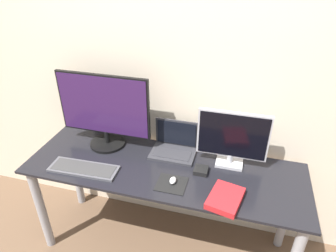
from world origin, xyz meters
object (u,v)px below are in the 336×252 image
laptop (174,145)px  power_brick (201,170)px  mouse (173,180)px  book (225,198)px  keyboard (84,169)px  monitor_left (104,111)px  monitor_right (232,138)px

laptop → power_brick: laptop is taller
laptop → power_brick: size_ratio=3.47×
mouse → book: bearing=-11.3°
book → power_brick: bearing=129.9°
keyboard → monitor_left: bearing=86.0°
monitor_left → laptop: bearing=4.8°
keyboard → power_brick: (0.74, 0.18, 0.01)m
book → laptop: bearing=135.7°
monitor_left → book: monitor_left is taller
keyboard → power_brick: size_ratio=5.14×
laptop → keyboard: bearing=-145.3°
monitor_left → book: size_ratio=2.51×
mouse → keyboard: bearing=-177.0°
book → power_brick: (-0.18, 0.21, -0.00)m
power_brick → laptop: bearing=141.4°
laptop → power_brick: 0.29m
laptop → mouse: (0.08, -0.33, -0.03)m
monitor_right → book: size_ratio=1.71×
monitor_right → laptop: 0.42m
monitor_right → keyboard: monitor_right is taller
monitor_left → mouse: bearing=-26.6°
mouse → power_brick: (0.15, 0.15, -0.01)m
mouse → power_brick: 0.21m
monitor_left → power_brick: (0.72, -0.14, -0.26)m
monitor_right → laptop: bearing=174.0°
mouse → laptop: bearing=103.1°
monitor_left → mouse: size_ratio=10.58×
monitor_left → mouse: monitor_left is taller
monitor_left → laptop: size_ratio=2.14×
monitor_left → laptop: 0.54m
monitor_left → monitor_right: 0.89m
keyboard → book: bearing=-2.1°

